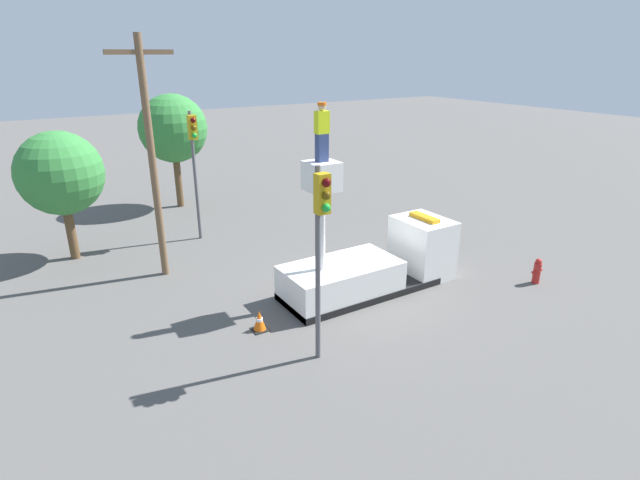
{
  "coord_description": "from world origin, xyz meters",
  "views": [
    {
      "loc": [
        -9.54,
        -12.71,
        7.93
      ],
      "look_at": [
        -2.48,
        -1.32,
        2.86
      ],
      "focal_mm": 28.0,
      "sensor_mm": 36.0,
      "label": 1
    }
  ],
  "objects_px": {
    "tree_left_bg": "(173,129)",
    "utility_pole": "(152,154)",
    "traffic_cone_rear": "(259,321)",
    "fire_hydrant": "(537,271)",
    "tree_right_bg": "(60,174)",
    "traffic_light_pole": "(321,229)",
    "bucket_truck": "(373,266)",
    "worker": "(322,132)",
    "traffic_light_across": "(194,151)"
  },
  "relations": [
    {
      "from": "fire_hydrant",
      "to": "tree_right_bg",
      "type": "height_order",
      "value": "tree_right_bg"
    },
    {
      "from": "traffic_light_across",
      "to": "fire_hydrant",
      "type": "relative_size",
      "value": 5.87
    },
    {
      "from": "utility_pole",
      "to": "traffic_cone_rear",
      "type": "bearing_deg",
      "value": -77.22
    },
    {
      "from": "bucket_truck",
      "to": "traffic_light_pole",
      "type": "bearing_deg",
      "value": -144.41
    },
    {
      "from": "tree_left_bg",
      "to": "tree_right_bg",
      "type": "relative_size",
      "value": 1.15
    },
    {
      "from": "traffic_cone_rear",
      "to": "utility_pole",
      "type": "bearing_deg",
      "value": 102.78
    },
    {
      "from": "traffic_light_pole",
      "to": "tree_left_bg",
      "type": "xyz_separation_m",
      "value": [
        1.16,
        16.41,
        0.37
      ]
    },
    {
      "from": "traffic_light_pole",
      "to": "traffic_cone_rear",
      "type": "distance_m",
      "value": 4.25
    },
    {
      "from": "traffic_cone_rear",
      "to": "tree_right_bg",
      "type": "xyz_separation_m",
      "value": [
        -3.99,
        9.14,
        3.21
      ]
    },
    {
      "from": "bucket_truck",
      "to": "tree_right_bg",
      "type": "relative_size",
      "value": 1.26
    },
    {
      "from": "tree_left_bg",
      "to": "tree_right_bg",
      "type": "height_order",
      "value": "tree_left_bg"
    },
    {
      "from": "worker",
      "to": "traffic_cone_rear",
      "type": "relative_size",
      "value": 2.67
    },
    {
      "from": "tree_right_bg",
      "to": "utility_pole",
      "type": "height_order",
      "value": "utility_pole"
    },
    {
      "from": "tree_left_bg",
      "to": "fire_hydrant",
      "type": "bearing_deg",
      "value": -63.83
    },
    {
      "from": "utility_pole",
      "to": "tree_right_bg",
      "type": "bearing_deg",
      "value": 127.7
    },
    {
      "from": "traffic_light_pole",
      "to": "fire_hydrant",
      "type": "height_order",
      "value": "traffic_light_pole"
    },
    {
      "from": "tree_right_bg",
      "to": "utility_pole",
      "type": "xyz_separation_m",
      "value": [
        2.71,
        -3.5,
        1.07
      ]
    },
    {
      "from": "traffic_light_across",
      "to": "tree_right_bg",
      "type": "relative_size",
      "value": 1.09
    },
    {
      "from": "tree_left_bg",
      "to": "utility_pole",
      "type": "relative_size",
      "value": 0.7
    },
    {
      "from": "bucket_truck",
      "to": "fire_hydrant",
      "type": "xyz_separation_m",
      "value": [
        5.34,
        -2.82,
        -0.41
      ]
    },
    {
      "from": "traffic_light_pole",
      "to": "traffic_light_across",
      "type": "xyz_separation_m",
      "value": [
        0.4,
        10.84,
        0.17
      ]
    },
    {
      "from": "worker",
      "to": "traffic_light_across",
      "type": "relative_size",
      "value": 0.31
    },
    {
      "from": "utility_pole",
      "to": "traffic_light_pole",
      "type": "bearing_deg",
      "value": -75.58
    },
    {
      "from": "tree_left_bg",
      "to": "tree_right_bg",
      "type": "xyz_separation_m",
      "value": [
        -5.91,
        -4.98,
        -0.66
      ]
    },
    {
      "from": "traffic_light_pole",
      "to": "tree_left_bg",
      "type": "height_order",
      "value": "tree_left_bg"
    },
    {
      "from": "traffic_cone_rear",
      "to": "utility_pole",
      "type": "distance_m",
      "value": 7.19
    },
    {
      "from": "worker",
      "to": "fire_hydrant",
      "type": "relative_size",
      "value": 1.82
    },
    {
      "from": "bucket_truck",
      "to": "traffic_light_pole",
      "type": "distance_m",
      "value": 5.62
    },
    {
      "from": "worker",
      "to": "traffic_light_pole",
      "type": "xyz_separation_m",
      "value": [
        -1.77,
        -2.79,
        -1.88
      ]
    },
    {
      "from": "traffic_light_pole",
      "to": "utility_pole",
      "type": "height_order",
      "value": "utility_pole"
    },
    {
      "from": "traffic_light_across",
      "to": "fire_hydrant",
      "type": "bearing_deg",
      "value": -50.86
    },
    {
      "from": "traffic_cone_rear",
      "to": "tree_left_bg",
      "type": "height_order",
      "value": "tree_left_bg"
    },
    {
      "from": "fire_hydrant",
      "to": "utility_pole",
      "type": "relative_size",
      "value": 0.11
    },
    {
      "from": "worker",
      "to": "tree_right_bg",
      "type": "distance_m",
      "value": 11.04
    },
    {
      "from": "traffic_light_pole",
      "to": "traffic_light_across",
      "type": "bearing_deg",
      "value": 87.89
    },
    {
      "from": "bucket_truck",
      "to": "worker",
      "type": "height_order",
      "value": "worker"
    },
    {
      "from": "traffic_cone_rear",
      "to": "utility_pole",
      "type": "xyz_separation_m",
      "value": [
        -1.28,
        5.64,
        4.28
      ]
    },
    {
      "from": "utility_pole",
      "to": "bucket_truck",
      "type": "bearing_deg",
      "value": -40.87
    },
    {
      "from": "bucket_truck",
      "to": "worker",
      "type": "distance_m",
      "value": 5.26
    },
    {
      "from": "worker",
      "to": "utility_pole",
      "type": "relative_size",
      "value": 0.2
    },
    {
      "from": "worker",
      "to": "fire_hydrant",
      "type": "bearing_deg",
      "value": -20.68
    },
    {
      "from": "tree_left_bg",
      "to": "utility_pole",
      "type": "height_order",
      "value": "utility_pole"
    },
    {
      "from": "bucket_truck",
      "to": "fire_hydrant",
      "type": "relative_size",
      "value": 6.77
    },
    {
      "from": "traffic_light_pole",
      "to": "tree_left_bg",
      "type": "distance_m",
      "value": 16.45
    },
    {
      "from": "traffic_light_pole",
      "to": "fire_hydrant",
      "type": "relative_size",
      "value": 5.6
    },
    {
      "from": "bucket_truck",
      "to": "traffic_light_across",
      "type": "xyz_separation_m",
      "value": [
        -3.5,
        8.05,
        3.1
      ]
    },
    {
      "from": "traffic_cone_rear",
      "to": "tree_left_bg",
      "type": "bearing_deg",
      "value": 82.24
    },
    {
      "from": "traffic_light_across",
      "to": "tree_left_bg",
      "type": "bearing_deg",
      "value": 82.18
    },
    {
      "from": "worker",
      "to": "traffic_cone_rear",
      "type": "bearing_deg",
      "value": -168.79
    },
    {
      "from": "traffic_light_pole",
      "to": "utility_pole",
      "type": "relative_size",
      "value": 0.63
    }
  ]
}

